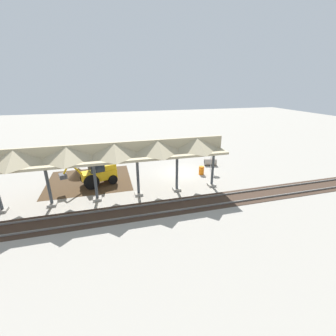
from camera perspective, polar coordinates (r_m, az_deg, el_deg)
The scene contains 9 objects.
ground_plane at distance 24.95m, azimuth 3.34°, elevation -1.23°, with size 120.00×120.00×0.00m, color gray.
dirt_work_zone at distance 24.34m, azimuth -19.29°, elevation -2.99°, with size 8.13×7.00×0.01m, color #42301E.
platform_canopy at distance 18.67m, azimuth -13.39°, elevation 4.17°, with size 18.89×3.20×4.90m.
rail_tracks at distance 19.25m, azimuth 9.79°, elevation -8.43°, with size 60.00×2.58×0.15m.
stop_sign at distance 25.30m, azimuth 10.92°, elevation 3.19°, with size 0.76×0.06×2.56m.
backhoe at distance 22.69m, azimuth -17.48°, elevation -1.04°, with size 5.17×2.68×2.82m.
dirt_mound at distance 25.53m, azimuth -21.54°, elevation -2.19°, with size 4.61×4.61×2.13m, color #42301E.
concrete_pipe at distance 27.63m, azimuth 10.68°, elevation 1.56°, with size 1.63×1.23×0.83m.
traffic_barrel at distance 24.64m, azimuth 8.48°, elevation -0.60°, with size 0.56×0.56×0.90m, color orange.
Camera 1 is at (7.48, 21.91, 9.30)m, focal length 24.00 mm.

